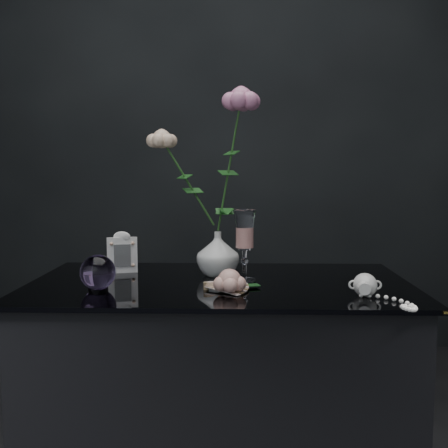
# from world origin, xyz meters

# --- Properties ---
(table) EXTENTS (1.05, 0.58, 0.76)m
(table) POSITION_xyz_m (0.00, 0.05, 0.38)
(table) COLOR black
(table) RESTS_ON ground
(vase) EXTENTS (0.16, 0.16, 0.13)m
(vase) POSITION_xyz_m (-0.01, 0.13, 0.83)
(vase) COLOR white
(vase) RESTS_ON table
(wine_glass) EXTENTS (0.08, 0.08, 0.20)m
(wine_glass) POSITION_xyz_m (0.07, 0.06, 0.86)
(wine_glass) COLOR white
(wine_glass) RESTS_ON table
(picture_frame) EXTENTS (0.11, 0.09, 0.13)m
(picture_frame) POSITION_xyz_m (-0.30, 0.17, 0.82)
(picture_frame) COLOR white
(picture_frame) RESTS_ON table
(paperweight) EXTENTS (0.11, 0.11, 0.09)m
(paperweight) POSITION_xyz_m (-0.31, -0.06, 0.81)
(paperweight) COLOR #916DB2
(paperweight) RESTS_ON table
(paper_fan) EXTENTS (0.26, 0.22, 0.02)m
(paper_fan) POSITION_xyz_m (-0.03, -0.05, 0.77)
(paper_fan) COLOR #FCECC9
(paper_fan) RESTS_ON table
(loose_rose) EXTENTS (0.18, 0.21, 0.06)m
(loose_rose) POSITION_xyz_m (0.03, -0.09, 0.79)
(loose_rose) COLOR #EAA897
(loose_rose) RESTS_ON table
(pearl_jar) EXTENTS (0.21, 0.22, 0.06)m
(pearl_jar) POSITION_xyz_m (0.36, -0.11, 0.79)
(pearl_jar) COLOR white
(pearl_jar) RESTS_ON table
(roses) EXTENTS (0.30, 0.12, 0.47)m
(roses) POSITION_xyz_m (-0.03, 0.12, 1.10)
(roses) COLOR beige
(roses) RESTS_ON vase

